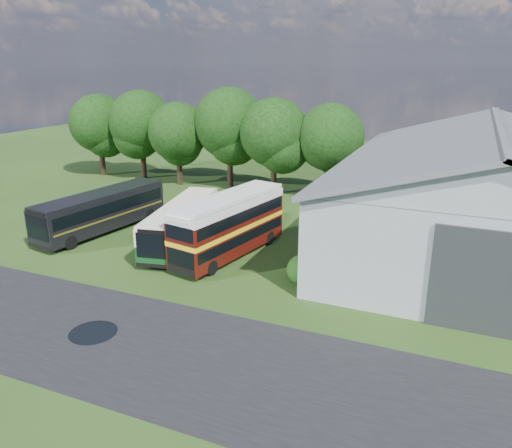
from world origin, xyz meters
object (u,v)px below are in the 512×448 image
at_px(storage_shed, 491,187).
at_px(bus_green_single, 182,223).
at_px(bus_dark_single, 101,211).
at_px(bus_maroon_double, 229,226).

bearing_deg(storage_shed, bus_green_single, -159.11).
bearing_deg(storage_shed, bus_dark_single, -164.23).
height_order(storage_shed, bus_green_single, storage_shed).
bearing_deg(bus_dark_single, bus_green_single, 9.26).
bearing_deg(bus_green_single, storage_shed, 9.76).
xyz_separation_m(bus_maroon_double, bus_dark_single, (-10.59, 0.60, -0.42)).
xyz_separation_m(storage_shed, bus_green_single, (-18.84, -7.19, -2.70)).
xyz_separation_m(storage_shed, bus_maroon_double, (-14.97, -7.81, -2.20)).
height_order(storage_shed, bus_maroon_double, storage_shed).
bearing_deg(storage_shed, bus_maroon_double, -152.43).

